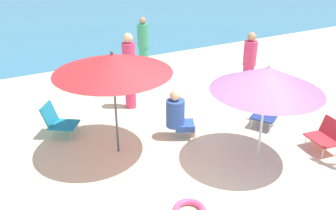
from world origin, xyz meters
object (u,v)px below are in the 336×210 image
Objects in this scene: person_c at (249,67)px; person_d at (129,71)px; umbrella_red at (113,64)px; person_b at (177,114)px; umbrella_purple at (267,79)px; beach_chair_c at (327,135)px; person_a at (143,46)px; beach_chair_a at (266,111)px; beach_chair_b at (58,120)px.

person_c is 0.95× the size of person_d.
umbrella_red is 1.99× the size of person_b.
umbrella_purple is at bearing 41.54° from person_d.
person_c is at bearing 91.88° from person_d.
umbrella_red reaches higher than person_d.
umbrella_purple is 1.79m from beach_chair_c.
person_a is at bearing 88.70° from umbrella_purple.
person_c is (0.19, 2.44, 0.51)m from beach_chair_c.
umbrella_red is at bearing -19.84° from beach_chair_c.
person_c is (0.48, 1.19, 0.50)m from beach_chair_a.
beach_chair_b is at bearing 126.37° from umbrella_red.
person_d is (0.94, 1.61, -0.79)m from umbrella_red.
beach_chair_c is at bearing -27.73° from umbrella_red.
umbrella_purple reaches higher than beach_chair_b.
beach_chair_a is 4.15m from beach_chair_b.
person_b is at bearing -9.43° from person_c.
beach_chair_a is at bearing -9.31° from umbrella_red.
umbrella_red reaches higher than umbrella_purple.
umbrella_purple is 2.64× the size of beach_chair_a.
beach_chair_c is at bearing -105.96° from person_a.
beach_chair_c is 2.50m from person_c.
person_a reaches higher than beach_chair_b.
beach_chair_b is at bearing -26.66° from beach_chair_c.
beach_chair_a is at bearing 13.43° from person_b.
person_d is (-2.58, 0.92, 0.06)m from person_c.
person_b is 0.61× the size of person_c.
umbrella_purple reaches higher than beach_chair_a.
umbrella_purple is 1.88m from person_b.
beach_chair_c is 0.38× the size of person_c.
beach_chair_c is 0.38× the size of person_a.
person_d is (-2.09, 2.11, 0.56)m from beach_chair_a.
beach_chair_b is 4.37m from person_c.
person_a is 2.26m from person_d.
beach_chair_a is 0.69× the size of person_b.
person_a is (2.15, 3.51, -0.87)m from umbrella_red.
person_a is (-0.88, 4.01, 0.47)m from beach_chair_a.
person_a is at bearing -91.90° from person_c.
umbrella_red is 2.02m from person_d.
person_d is at bearing 110.05° from umbrella_purple.
umbrella_purple reaches higher than person_d.
umbrella_purple is 3.97m from beach_chair_b.
umbrella_red is 1.67m from person_b.
beach_chair_b is (-3.84, 1.59, 0.00)m from beach_chair_a.
umbrella_purple is 1.11× the size of person_c.
person_b is (-0.96, -3.59, -0.30)m from person_a.
umbrella_purple reaches higher than person_b.
person_c is 2.74m from person_d.
beach_chair_c is 0.62× the size of person_b.
person_a is at bearing 168.92° from person_d.
person_a is (-1.18, 5.26, 0.49)m from beach_chair_c.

